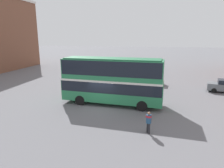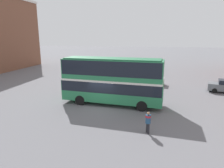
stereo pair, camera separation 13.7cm
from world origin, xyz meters
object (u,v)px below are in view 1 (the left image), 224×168
object	(u,v)px
pedestrian_foreground	(149,120)
parked_car_kerb_far	(87,73)
double_decker_bus	(112,78)
parked_car_side_street	(147,79)

from	to	relation	value
pedestrian_foreground	parked_car_kerb_far	distance (m)	21.34
double_decker_bus	parked_car_side_street	size ratio (longest dim) A/B	2.22
parked_car_kerb_far	parked_car_side_street	size ratio (longest dim) A/B	0.94
parked_car_side_street	double_decker_bus	bearing A→B (deg)	-101.86
double_decker_bus	pedestrian_foreground	size ratio (longest dim) A/B	6.29
pedestrian_foreground	double_decker_bus	bearing A→B (deg)	-81.96
double_decker_bus	pedestrian_foreground	xyz separation A→B (m)	(3.84, -5.66, -1.71)
double_decker_bus	parked_car_side_street	xyz separation A→B (m)	(3.23, 9.65, -1.89)
pedestrian_foreground	parked_car_side_street	size ratio (longest dim) A/B	0.35
double_decker_bus	parked_car_kerb_far	bearing A→B (deg)	123.05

